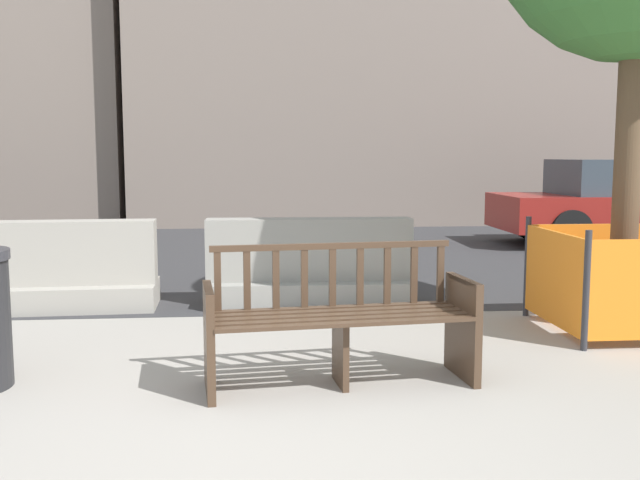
% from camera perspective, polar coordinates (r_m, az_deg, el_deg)
% --- Properties ---
extents(ground_plane, '(200.00, 200.00, 0.00)m').
position_cam_1_polar(ground_plane, '(3.95, -5.55, -14.76)').
color(ground_plane, gray).
extents(street_asphalt, '(120.00, 12.00, 0.01)m').
position_cam_1_polar(street_asphalt, '(12.46, -5.14, 0.09)').
color(street_asphalt, '#333335').
rests_on(street_asphalt, ground).
extents(street_bench, '(1.74, 0.70, 0.88)m').
position_cam_1_polar(street_bench, '(4.54, 1.57, -6.64)').
color(street_bench, '#473323').
rests_on(street_bench, ground).
extents(jersey_barrier_centre, '(2.01, 0.71, 0.84)m').
position_cam_1_polar(jersey_barrier_centre, '(6.99, -0.86, -2.35)').
color(jersey_barrier_centre, gray).
rests_on(jersey_barrier_centre, ground).
extents(jersey_barrier_left, '(2.03, 0.77, 0.84)m').
position_cam_1_polar(jersey_barrier_left, '(7.19, -20.91, -2.54)').
color(jersey_barrier_left, '#9E998E').
rests_on(jersey_barrier_left, ground).
extents(construction_fence, '(1.22, 1.22, 0.91)m').
position_cam_1_polar(construction_fence, '(6.42, 23.02, -2.70)').
color(construction_fence, '#2D2D33').
rests_on(construction_fence, ground).
extents(car_sedan_mid, '(4.28, 1.88, 1.39)m').
position_cam_1_polar(car_sedan_mid, '(12.66, 23.26, 2.75)').
color(car_sedan_mid, maroon).
rests_on(car_sedan_mid, ground).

